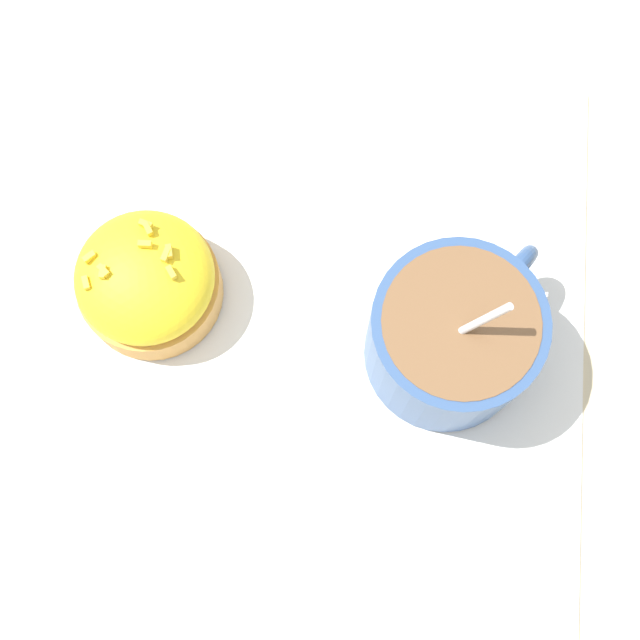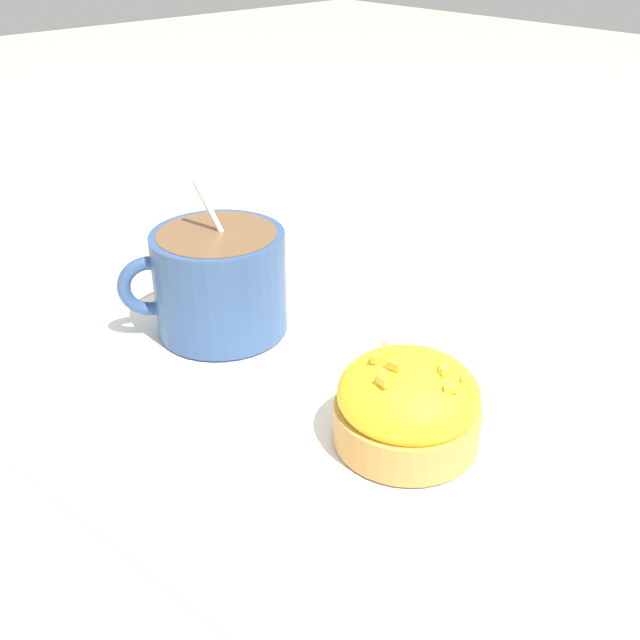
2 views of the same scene
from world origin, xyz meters
name	(u,v)px [view 1 (image 1 of 2)]	position (x,y,z in m)	size (l,w,h in m)	color
ground_plane	(297,324)	(0.00, 0.00, 0.00)	(3.00, 3.00, 0.00)	#C6B793
paper_napkin	(297,324)	(0.00, 0.00, 0.00)	(0.37, 0.36, 0.00)	white
coffee_cup	(452,344)	(0.09, 0.00, 0.04)	(0.09, 0.11, 0.10)	#335184
frosted_pastry	(148,276)	(-0.08, 0.00, 0.03)	(0.08, 0.08, 0.05)	#D19347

